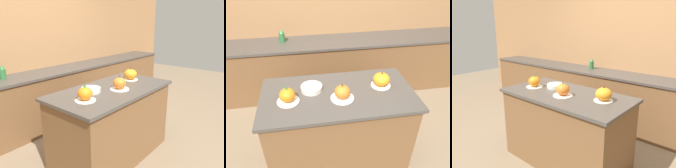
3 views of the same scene
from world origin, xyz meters
The scene contains 9 objects.
ground_plane centered at (0.00, 0.00, 0.00)m, with size 12.00×12.00×0.00m, color #847056.
wall_back centered at (0.00, 1.70, 1.25)m, with size 8.00×0.06×2.50m.
kitchen_island centered at (0.00, 0.00, 0.45)m, with size 1.54×0.80×0.90m.
back_counter centered at (0.00, 1.37, 0.45)m, with size 6.00×0.60×0.90m.
pumpkin_cake_left centered at (-0.49, -0.05, 0.97)m, with size 0.21×0.21×0.18m.
pumpkin_cake_center centered at (0.03, -0.09, 0.97)m, with size 0.23×0.23×0.18m.
pumpkin_cake_right centered at (0.47, 0.06, 0.97)m, with size 0.20×0.20×0.17m.
bottle_tall centered at (-0.61, 1.44, 0.99)m, with size 0.08×0.08×0.20m.
mixing_bowl centered at (-0.26, 0.10, 0.93)m, with size 0.22×0.22×0.05m.
Camera 3 is at (1.57, -1.87, 1.69)m, focal length 35.00 mm.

